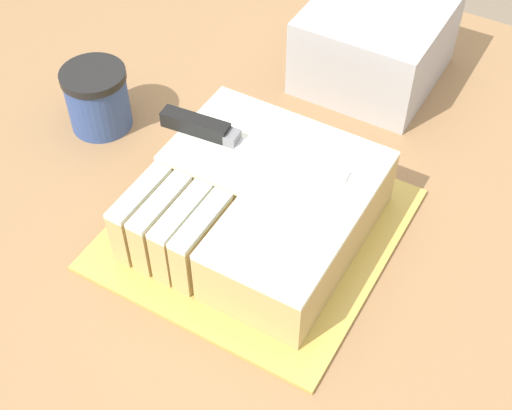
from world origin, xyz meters
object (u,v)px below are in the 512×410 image
(cake, at_px, (260,204))
(knife, at_px, (214,131))
(coffee_cup, at_px, (97,98))
(cake_board, at_px, (256,229))
(storage_box, at_px, (375,43))

(cake, height_order, knife, knife)
(cake, bearing_deg, coffee_cup, 168.45)
(cake, bearing_deg, knife, 156.65)
(cake_board, distance_m, storage_box, 0.38)
(cake_board, height_order, knife, knife)
(cake_board, xyz_separation_m, storage_box, (-0.00, 0.38, 0.06))
(storage_box, bearing_deg, cake, -89.06)
(cake_board, relative_size, cake, 1.28)
(storage_box, bearing_deg, cake_board, -89.59)
(cake_board, xyz_separation_m, coffee_cup, (-0.31, 0.07, 0.05))
(knife, height_order, storage_box, storage_box)
(cake_board, xyz_separation_m, knife, (-0.09, 0.04, 0.10))
(coffee_cup, bearing_deg, knife, -6.29)
(cake, distance_m, coffee_cup, 0.32)
(knife, bearing_deg, storage_box, 70.28)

